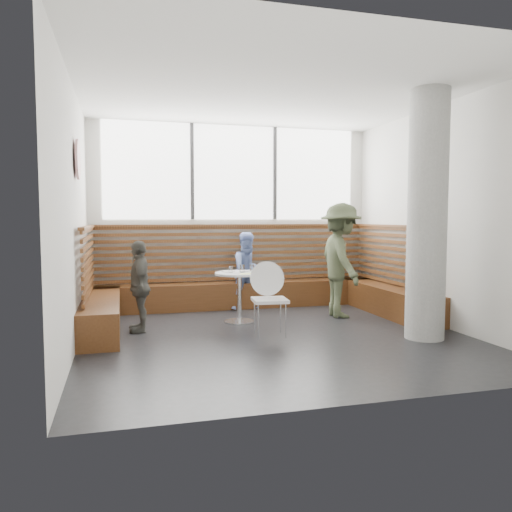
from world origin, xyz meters
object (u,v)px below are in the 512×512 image
object	(u,v)px
cafe_table	(239,287)
child_back	(248,271)
child_left	(139,286)
cafe_chair	(268,292)
adult_man	(341,260)
concrete_column	(427,216)

from	to	relation	value
cafe_table	child_back	xyz separation A→B (m)	(0.40, 1.00, 0.12)
child_back	child_left	bearing A→B (deg)	-160.55
child_back	cafe_chair	bearing A→B (deg)	-109.75
adult_man	child_left	bearing A→B (deg)	99.38
adult_man	child_left	world-z (taller)	adult_man
adult_man	child_back	xyz separation A→B (m)	(-1.27, 0.98, -0.24)
concrete_column	child_left	distance (m)	3.96
child_left	cafe_table	bearing A→B (deg)	97.96
concrete_column	adult_man	xyz separation A→B (m)	(-0.45, 1.62, -0.70)
cafe_chair	cafe_table	bearing A→B (deg)	108.09
concrete_column	adult_man	distance (m)	1.82
adult_man	concrete_column	bearing A→B (deg)	-159.51
cafe_table	child_left	bearing A→B (deg)	-171.75
adult_man	child_back	bearing A→B (deg)	57.48
adult_man	child_left	size ratio (longest dim) A/B	1.43
cafe_table	cafe_chair	size ratio (longest dim) A/B	0.77
cafe_table	child_left	world-z (taller)	child_left
cafe_chair	child_back	bearing A→B (deg)	89.51
concrete_column	adult_man	bearing A→B (deg)	105.40
child_back	child_left	size ratio (longest dim) A/B	1.05
child_back	adult_man	bearing A→B (deg)	-51.14
child_left	cafe_chair	bearing A→B (deg)	68.02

